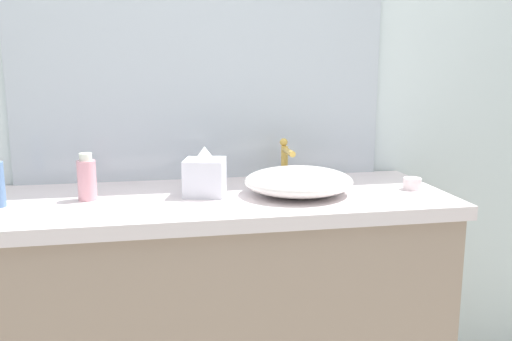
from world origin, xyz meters
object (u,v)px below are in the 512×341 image
at_px(tissue_box, 205,175).
at_px(candle_jar, 412,184).
at_px(sink_basin, 299,181).
at_px(lotion_bottle, 87,179).

relative_size(tissue_box, candle_jar, 2.62).
relative_size(sink_basin, lotion_bottle, 2.40).
bearing_deg(candle_jar, tissue_box, 175.90).
xyz_separation_m(sink_basin, tissue_box, (-0.29, 0.04, 0.02)).
relative_size(sink_basin, tissue_box, 2.22).
bearing_deg(lotion_bottle, sink_basin, -4.15).
xyz_separation_m(sink_basin, candle_jar, (0.39, -0.01, -0.02)).
bearing_deg(sink_basin, candle_jar, -0.78).
bearing_deg(candle_jar, sink_basin, 179.22).
height_order(sink_basin, candle_jar, sink_basin).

